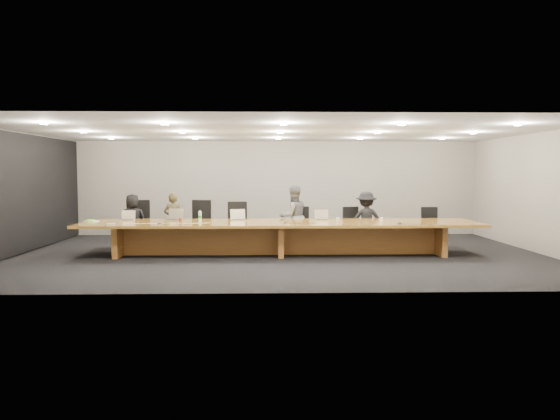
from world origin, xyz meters
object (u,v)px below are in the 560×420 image
object	(u,v)px
laptop_a	(128,215)
av_box	(111,224)
chair_far_right	(432,226)
amber_mug	(180,220)
chair_far_left	(140,223)
mic_right	(400,223)
person_c	(293,217)
laptop_d	(322,215)
chair_left	(198,223)
person_d	(366,220)
laptop_c	(238,215)
mic_center	(286,222)
paper_cup_near	(338,219)
mic_left	(159,223)
person_b	(173,220)
person_a	(133,221)
paper_cup_far	(381,219)
conference_table	(280,232)
laptop_b	(173,215)
water_bottle	(200,217)
chair_mid_right	(301,226)
chair_right	(354,226)

from	to	relation	value
laptop_a	av_box	xyz separation A→B (m)	(-0.11, -0.99, -0.11)
chair_far_right	amber_mug	bearing A→B (deg)	-169.96
chair_far_left	mic_right	world-z (taller)	chair_far_left
chair_far_left	person_c	world-z (taller)	person_c
laptop_d	amber_mug	bearing A→B (deg)	-176.57
chair_left	mic_right	bearing A→B (deg)	-4.11
person_d	av_box	world-z (taller)	person_d
person_d	laptop_c	bearing A→B (deg)	12.31
chair_left	mic_center	distance (m)	2.66
paper_cup_near	laptop_d	bearing A→B (deg)	150.65
chair_left	mic_left	bearing A→B (deg)	-93.21
person_b	laptop_a	bearing A→B (deg)	48.95
person_a	laptop_c	world-z (taller)	person_a
chair_far_left	paper_cup_far	world-z (taller)	chair_far_left
conference_table	mic_center	distance (m)	0.41
chair_left	person_a	xyz separation A→B (m)	(-1.60, -0.06, 0.07)
laptop_b	mic_center	bearing A→B (deg)	5.15
laptop_d	water_bottle	xyz separation A→B (m)	(-2.83, -0.34, -0.01)
mic_left	amber_mug	bearing A→B (deg)	46.52
mic_right	chair_far_right	bearing A→B (deg)	55.89
chair_mid_right	person_d	bearing A→B (deg)	-8.91
chair_mid_right	person_a	world-z (taller)	person_a
amber_mug	mic_center	xyz separation A→B (m)	(2.38, -0.32, -0.03)
chair_right	chair_mid_right	bearing A→B (deg)	162.34
chair_far_right	laptop_c	size ratio (longest dim) A/B	2.89
chair_far_left	water_bottle	bearing A→B (deg)	-48.80
person_a	person_c	distance (m)	4.00
conference_table	water_bottle	distance (m)	1.87
laptop_a	paper_cup_far	world-z (taller)	laptop_a
laptop_a	mic_center	size ratio (longest dim) A/B	2.83
laptop_c	mic_right	xyz separation A→B (m)	(3.57, -0.97, -0.12)
person_c	water_bottle	size ratio (longest dim) A/B	6.42
person_a	chair_left	bearing A→B (deg)	176.74
mic_center	person_a	bearing A→B (deg)	158.01
chair_mid_right	person_d	xyz separation A→B (m)	(1.61, -0.19, 0.18)
laptop_d	laptop_b	bearing A→B (deg)	177.63
chair_far_right	chair_right	bearing A→B (deg)	178.53
amber_mug	laptop_b	bearing A→B (deg)	123.02
chair_mid_right	amber_mug	world-z (taller)	chair_mid_right
amber_mug	paper_cup_far	xyz separation A→B (m)	(4.60, 0.01, 0.00)
paper_cup_far	person_d	bearing A→B (deg)	97.19
person_d	av_box	size ratio (longest dim) A/B	7.73
laptop_c	paper_cup_far	distance (m)	3.32
chair_mid_right	chair_far_right	bearing A→B (deg)	-2.17
chair_far_right	laptop_b	world-z (taller)	laptop_b
conference_table	person_d	xyz separation A→B (m)	(2.18, 1.14, 0.18)
amber_mug	av_box	world-z (taller)	amber_mug
conference_table	chair_left	bearing A→B (deg)	148.26
chair_far_left	mic_right	xyz separation A→B (m)	(6.09, -1.92, 0.16)
chair_mid_right	chair_left	bearing A→B (deg)	179.66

